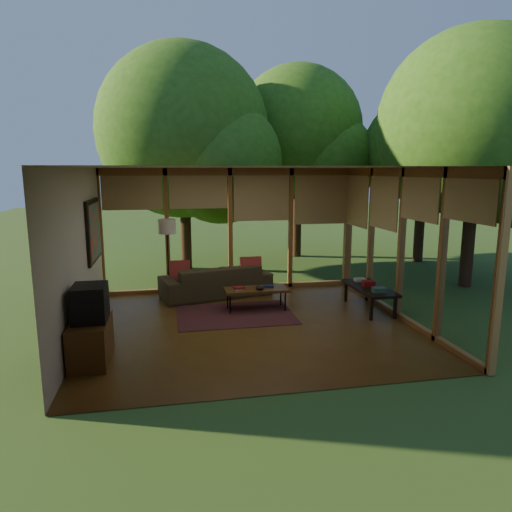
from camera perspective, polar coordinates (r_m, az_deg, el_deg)
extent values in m
plane|color=brown|center=(8.00, -0.64, -8.67)|extent=(5.50, 5.50, 0.00)
plane|color=silver|center=(7.55, -0.69, 11.05)|extent=(5.50, 5.50, 0.00)
cube|color=beige|center=(7.67, -21.32, 0.17)|extent=(0.04, 5.00, 2.70)
cube|color=beige|center=(5.27, 4.24, -3.63)|extent=(5.50, 0.04, 2.70)
cube|color=#96602E|center=(10.10, -3.22, 3.26)|extent=(5.50, 0.12, 2.70)
cube|color=#96602E|center=(8.59, 17.71, 1.45)|extent=(0.12, 5.00, 2.70)
plane|color=#35541F|center=(18.24, 20.00, 1.64)|extent=(40.00, 40.00, 0.00)
cylinder|color=#3B2215|center=(12.47, -8.93, 9.11)|extent=(0.28, 0.28, 4.67)
sphere|color=#265212|center=(12.50, -9.11, 15.07)|extent=(4.48, 4.48, 4.48)
cylinder|color=#3B2215|center=(14.24, 5.13, 9.84)|extent=(0.28, 0.28, 4.91)
sphere|color=#265212|center=(14.29, 5.22, 15.31)|extent=(3.87, 3.87, 3.87)
cylinder|color=#3B2215|center=(11.33, 24.87, 8.08)|extent=(0.28, 0.28, 4.66)
sphere|color=#265212|center=(11.36, 25.39, 14.59)|extent=(4.11, 4.11, 4.11)
cylinder|color=#3B2215|center=(14.04, 19.15, 7.70)|extent=(0.28, 0.28, 4.13)
sphere|color=#265212|center=(14.04, 19.44, 12.38)|extent=(3.02, 3.02, 3.02)
cube|color=maroon|center=(8.57, -2.60, -7.32)|extent=(2.14, 1.52, 0.01)
imported|color=#3E341F|center=(9.76, -5.04, -3.09)|extent=(2.44, 1.41, 0.67)
cube|color=maroon|center=(9.60, -9.49, -1.85)|extent=(0.42, 0.23, 0.44)
cube|color=maroon|center=(9.75, -0.64, -1.45)|extent=(0.45, 0.24, 0.47)
cube|color=#A9A399|center=(8.63, -2.20, -4.18)|extent=(0.22, 0.20, 0.03)
cube|color=maroon|center=(8.62, -2.20, -3.98)|extent=(0.22, 0.19, 0.03)
cube|color=black|center=(8.86, 1.52, -3.77)|extent=(0.25, 0.21, 0.03)
ellipsoid|color=black|center=(8.64, 0.48, -4.00)|extent=(0.16, 0.16, 0.07)
cube|color=brown|center=(6.89, -19.92, -9.93)|extent=(0.50, 1.00, 0.60)
cube|color=black|center=(6.72, -20.05, -5.53)|extent=(0.45, 0.55, 0.50)
cube|color=#325849|center=(8.66, 15.13, -4.10)|extent=(0.26, 0.20, 0.09)
cube|color=maroon|center=(9.05, 13.89, -3.36)|extent=(0.24, 0.19, 0.10)
cube|color=#A9A399|center=(9.41, 12.87, -2.91)|extent=(0.22, 0.16, 0.06)
cylinder|color=black|center=(9.96, -10.78, -4.85)|extent=(0.26, 0.26, 0.03)
cylinder|color=black|center=(9.79, -10.93, -0.48)|extent=(0.03, 0.03, 1.52)
cylinder|color=beige|center=(9.68, -11.08, 3.65)|extent=(0.36, 0.36, 0.30)
cube|color=brown|center=(8.75, 0.02, -4.24)|extent=(1.20, 0.50, 0.05)
cylinder|color=black|center=(8.55, -3.25, -6.09)|extent=(0.03, 0.03, 0.38)
cylinder|color=black|center=(8.75, 3.68, -5.70)|extent=(0.03, 0.03, 0.38)
cylinder|color=black|center=(8.89, -3.57, -5.43)|extent=(0.03, 0.03, 0.38)
cylinder|color=black|center=(9.08, 3.10, -5.07)|extent=(0.03, 0.03, 0.38)
cube|color=black|center=(9.02, 14.00, -3.90)|extent=(0.60, 1.40, 0.05)
cube|color=black|center=(8.47, 14.22, -6.49)|extent=(0.05, 0.05, 0.40)
cube|color=black|center=(8.67, 16.99, -6.23)|extent=(0.05, 0.05, 0.40)
cube|color=black|center=(9.52, 11.16, -4.45)|extent=(0.05, 0.05, 0.40)
cube|color=black|center=(9.70, 13.69, -4.27)|extent=(0.05, 0.05, 0.40)
cube|color=black|center=(9.00, -19.67, 3.03)|extent=(0.05, 1.35, 1.15)
cube|color=#1C7C7F|center=(9.00, -19.49, 3.04)|extent=(0.02, 1.20, 1.00)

